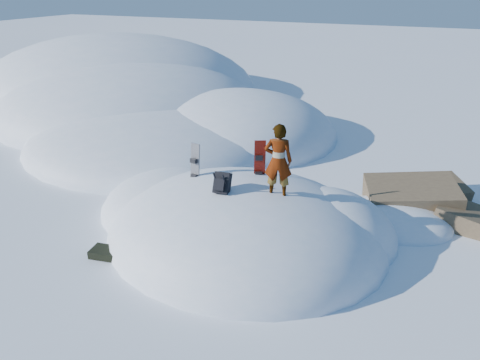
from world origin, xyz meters
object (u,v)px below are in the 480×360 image
at_px(snowboard_dark, 195,170).
at_px(person, 278,161).
at_px(backpack, 222,183).
at_px(snowboard_red, 259,168).

xyz_separation_m(snowboard_dark, person, (2.33, -0.33, 0.72)).
height_order(snowboard_dark, person, person).
bearing_deg(snowboard_dark, backpack, -24.52).
relative_size(backpack, person, 0.34).
xyz_separation_m(snowboard_red, backpack, (-0.36, -1.40, 0.07)).
bearing_deg(snowboard_red, snowboard_dark, 175.75).
relative_size(snowboard_red, snowboard_dark, 1.07).
height_order(snowboard_red, backpack, snowboard_red).
distance_m(snowboard_red, backpack, 1.45).
bearing_deg(person, backpack, 7.53).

